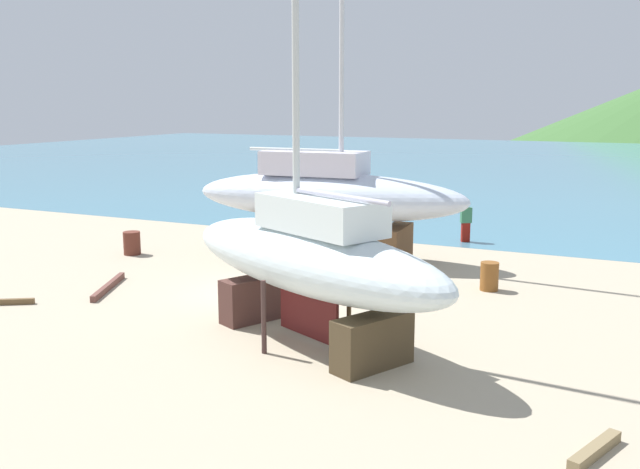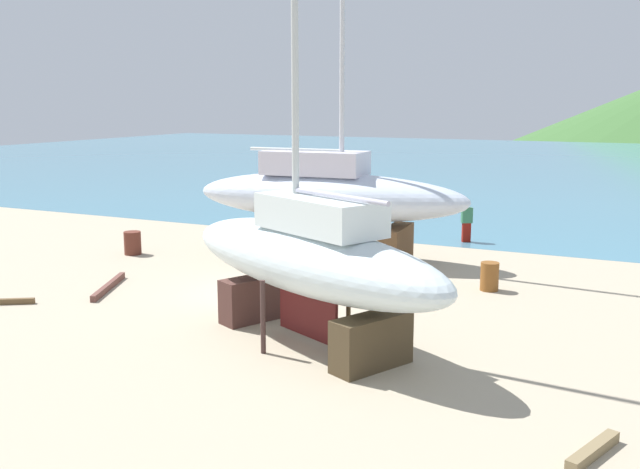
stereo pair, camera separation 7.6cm
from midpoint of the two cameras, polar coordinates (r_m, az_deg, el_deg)
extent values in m
plane|color=tan|center=(19.22, -10.00, -7.14)|extent=(51.97, 51.97, 0.00)
cube|color=teal|center=(69.19, 16.33, 5.37)|extent=(135.37, 80.45, 0.01)
cube|color=brown|center=(25.91, 5.96, -0.86)|extent=(0.85, 2.37, 1.36)
cube|color=brown|center=(27.76, -4.55, -0.06)|extent=(0.85, 2.37, 1.36)
cylinder|color=brown|center=(28.14, 1.70, 0.74)|extent=(0.12, 0.12, 1.98)
cylinder|color=brown|center=(25.20, -0.79, -0.42)|extent=(0.12, 0.12, 1.98)
ellipsoid|color=silver|center=(26.46, 0.53, 3.05)|extent=(10.68, 3.57, 1.75)
cube|color=#471F16|center=(26.69, 0.52, -0.11)|extent=(2.52, 0.24, 1.22)
cube|color=silver|center=(26.52, -0.53, 5.72)|extent=(3.89, 1.98, 0.87)
cylinder|color=silver|center=(26.79, -2.11, 6.76)|extent=(3.68, 0.36, 0.13)
cube|color=#4C2E28|center=(19.33, -5.24, -5.10)|extent=(1.46, 2.04, 1.18)
cube|color=#483924|center=(15.94, 4.07, -8.52)|extent=(1.46, 2.04, 1.18)
cylinder|color=#452F2C|center=(16.73, -4.63, -6.57)|extent=(0.12, 0.12, 1.75)
cylinder|color=#4F3D23|center=(18.30, 2.21, -5.04)|extent=(0.12, 0.12, 1.75)
ellipsoid|color=silver|center=(17.18, -1.07, -1.94)|extent=(9.22, 6.07, 1.62)
cube|color=#561918|center=(17.53, -1.05, -6.34)|extent=(2.00, 1.01, 1.13)
cube|color=white|center=(16.62, -0.11, 1.62)|extent=(3.57, 2.70, 0.81)
cylinder|color=silver|center=(16.04, 1.43, 3.07)|extent=(2.92, 1.47, 0.12)
cube|color=maroon|center=(30.45, 11.43, 0.18)|extent=(0.39, 0.35, 0.81)
cube|color=#38754E|center=(30.33, 11.48, 1.52)|extent=(0.50, 0.43, 0.64)
sphere|color=tan|center=(30.26, 11.51, 2.32)|extent=(0.22, 0.22, 0.22)
cylinder|color=#5D2A1F|center=(28.32, -14.81, -0.67)|extent=(0.90, 0.90, 0.88)
cylinder|color=brown|center=(22.85, 13.24, -3.26)|extent=(0.61, 0.61, 0.89)
cube|color=brown|center=(22.69, -23.80, -4.93)|extent=(1.42, 0.95, 0.17)
cube|color=olive|center=(13.20, 20.87, -15.76)|extent=(0.74, 1.57, 0.19)
cube|color=brown|center=(23.36, -16.58, -3.99)|extent=(1.37, 2.80, 0.19)
camera|label=1|loc=(0.04, -90.10, -0.02)|focal=40.22mm
camera|label=2|loc=(0.04, 89.90, 0.02)|focal=40.22mm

